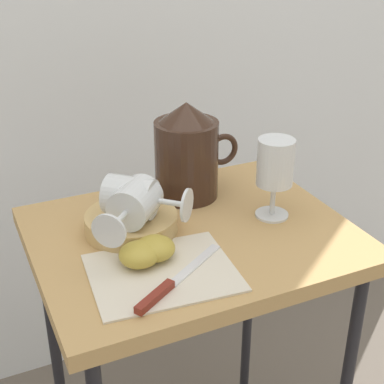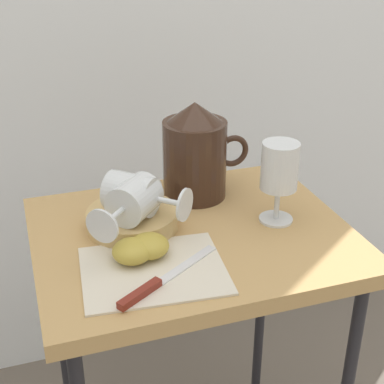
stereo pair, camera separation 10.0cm
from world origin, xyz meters
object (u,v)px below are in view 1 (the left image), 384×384
table (192,265)px  wine_glass_tipped_far (134,204)px  basket_tray (131,223)px  wine_glass_tipped_near (133,197)px  apple_half_left (139,254)px  apple_half_right (155,248)px  pitcher (187,159)px  wine_glass_upright (275,167)px  knife (168,286)px

table → wine_glass_tipped_far: wine_glass_tipped_far is taller
basket_tray → wine_glass_tipped_near: size_ratio=1.08×
apple_half_left → wine_glass_tipped_near: bearing=74.7°
wine_glass_tipped_far → apple_half_right: wine_glass_tipped_far is taller
wine_glass_tipped_near → pitcher: bearing=33.0°
basket_tray → apple_half_left: (-0.03, -0.11, 0.01)m
table → basket_tray: bearing=155.4°
apple_half_right → wine_glass_upright: bearing=10.7°
wine_glass_tipped_far → knife: wine_glass_tipped_far is taller
apple_half_left → apple_half_right: (0.03, 0.01, 0.00)m
pitcher → wine_glass_upright: (0.11, -0.15, 0.02)m
table → wine_glass_tipped_near: (-0.10, 0.04, 0.15)m
basket_tray → wine_glass_upright: wine_glass_upright is taller
pitcher → apple_half_left: (-0.18, -0.21, -0.06)m
apple_half_left → knife: apple_half_left is taller
wine_glass_tipped_near → apple_half_left: (-0.03, -0.11, -0.05)m
apple_half_right → knife: (-0.01, -0.09, -0.01)m
wine_glass_tipped_far → apple_half_left: wine_glass_tipped_far is taller
table → basket_tray: basket_tray is taller
table → knife: size_ratio=3.66×
table → apple_half_left: bearing=-151.8°
basket_tray → knife: bearing=-92.4°
wine_glass_upright → wine_glass_tipped_near: wine_glass_upright is taller
table → pitcher: (0.05, 0.14, 0.16)m
wine_glass_upright → apple_half_right: size_ratio=2.31×
basket_tray → pitcher: size_ratio=0.85×
pitcher → apple_half_left: pitcher is taller
knife → wine_glass_tipped_near: bearing=86.3°
basket_tray → wine_glass_tipped_far: size_ratio=1.11×
table → wine_glass_tipped_near: wine_glass_tipped_near is taller
table → wine_glass_tipped_far: size_ratio=4.71×
wine_glass_tipped_near → knife: size_ratio=0.80×
apple_half_left → pitcher: bearing=49.0°
wine_glass_tipped_far → apple_half_left: size_ratio=2.24×
table → pitcher: pitcher is taller
basket_tray → knife: size_ratio=0.86×
pitcher → knife: size_ratio=1.02×
apple_half_left → knife: size_ratio=0.35×
pitcher → apple_half_left: size_ratio=2.93×
wine_glass_tipped_near → knife: (-0.01, -0.19, -0.06)m
pitcher → apple_half_left: bearing=-131.0°
wine_glass_tipped_near → apple_half_right: size_ratio=2.30×
wine_glass_tipped_near → wine_glass_tipped_far: size_ratio=1.03×
basket_tray → pitcher: bearing=31.0°
pitcher → knife: (-0.16, -0.29, -0.07)m
table → pitcher: bearing=69.2°
wine_glass_upright → apple_half_left: wine_glass_upright is taller
table → wine_glass_upright: wine_glass_upright is taller
wine_glass_tipped_near → apple_half_left: 0.12m
wine_glass_tipped_far → knife: (-0.00, -0.16, -0.06)m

